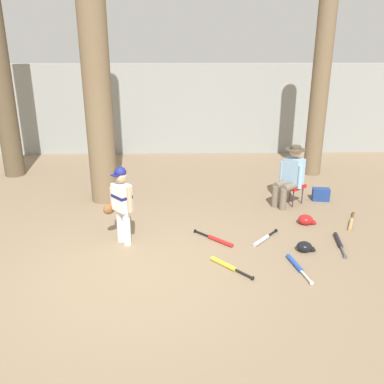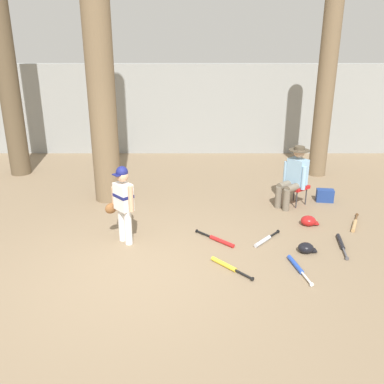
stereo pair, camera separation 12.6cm
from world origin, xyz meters
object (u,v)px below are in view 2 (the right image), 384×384
(tree_far_left, at_px, (7,88))
(bat_red_barrel, at_px, (217,240))
(bat_yellow_trainer, at_px, (225,266))
(batting_helmet_black, at_px, (304,248))
(folding_stool, at_px, (294,187))
(batting_helmet_red, at_px, (307,221))
(bat_aluminum_silver, at_px, (263,240))
(seated_spectator, at_px, (292,175))
(bat_black_composite, at_px, (339,243))
(tree_near_player, at_px, (97,64))
(bat_blue_youth, at_px, (295,266))
(bat_wood_tan, at_px, (353,224))
(young_ballplayer, at_px, (121,200))
(handbag_beside_stool, at_px, (323,195))
(tree_behind_spectator, at_px, (322,103))

(tree_far_left, distance_m, bat_red_barrel, 6.32)
(bat_yellow_trainer, relative_size, batting_helmet_black, 2.15)
(folding_stool, height_order, batting_helmet_red, folding_stool)
(bat_aluminum_silver, relative_size, bat_yellow_trainer, 0.92)
(seated_spectator, distance_m, bat_black_composite, 1.89)
(tree_near_player, distance_m, bat_red_barrel, 3.98)
(tree_near_player, relative_size, bat_blue_youth, 8.05)
(folding_stool, relative_size, bat_black_composite, 0.70)
(bat_black_composite, height_order, bat_wood_tan, same)
(folding_stool, bearing_deg, young_ballplayer, -152.38)
(bat_red_barrel, xyz_separation_m, batting_helmet_black, (1.35, -0.35, 0.04))
(young_ballplayer, relative_size, batting_helmet_black, 4.46)
(seated_spectator, height_order, bat_aluminum_silver, seated_spectator)
(tree_near_player, relative_size, folding_stool, 11.29)
(tree_near_player, relative_size, bat_black_composite, 7.85)
(tree_near_player, bearing_deg, folding_stool, -4.59)
(handbag_beside_stool, relative_size, bat_aluminum_silver, 0.59)
(folding_stool, relative_size, batting_helmet_red, 1.76)
(tree_near_player, bearing_deg, handbag_beside_stool, -2.03)
(tree_far_left, relative_size, bat_red_barrel, 7.62)
(tree_behind_spectator, xyz_separation_m, bat_yellow_trainer, (-2.55, -4.47, -1.71))
(bat_black_composite, relative_size, bat_red_barrel, 1.28)
(seated_spectator, height_order, bat_black_composite, seated_spectator)
(young_ballplayer, distance_m, batting_helmet_black, 3.00)
(batting_helmet_red, bearing_deg, young_ballplayer, -168.34)
(folding_stool, relative_size, tree_far_left, 0.12)
(tree_far_left, height_order, bat_aluminum_silver, tree_far_left)
(folding_stool, relative_size, bat_blue_youth, 0.71)
(folding_stool, bearing_deg, bat_yellow_trainer, -122.02)
(tree_behind_spectator, xyz_separation_m, handbag_beside_stool, (-0.34, -1.82, -1.62))
(young_ballplayer, bearing_deg, bat_wood_tan, 8.64)
(tree_behind_spectator, height_order, bat_black_composite, tree_behind_spectator)
(tree_behind_spectator, height_order, tree_far_left, tree_far_left)
(young_ballplayer, xyz_separation_m, batting_helmet_red, (3.20, 0.66, -0.66))
(seated_spectator, bearing_deg, batting_helmet_black, -96.11)
(batting_helmet_red, xyz_separation_m, batting_helmet_black, (-0.30, -1.02, -0.01))
(seated_spectator, bearing_deg, bat_blue_youth, -100.66)
(bat_black_composite, distance_m, bat_red_barrel, 1.99)
(tree_near_player, distance_m, batting_helmet_black, 4.98)
(seated_spectator, relative_size, bat_yellow_trainer, 1.91)
(folding_stool, bearing_deg, bat_black_composite, -79.02)
(bat_wood_tan, bearing_deg, tree_behind_spectator, 87.11)
(bat_red_barrel, bearing_deg, batting_helmet_red, 22.09)
(bat_wood_tan, relative_size, bat_red_barrel, 1.16)
(batting_helmet_black, bearing_deg, folding_stool, 81.94)
(folding_stool, height_order, bat_red_barrel, folding_stool)
(bat_blue_youth, bearing_deg, bat_yellow_trainer, 178.73)
(tree_far_left, height_order, bat_blue_youth, tree_far_left)
(tree_far_left, distance_m, bat_blue_youth, 7.64)
(young_ballplayer, height_order, bat_wood_tan, young_ballplayer)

